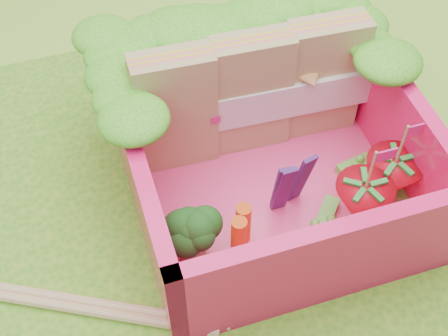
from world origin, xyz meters
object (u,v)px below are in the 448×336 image
object	(u,v)px
bento_box	(271,153)
sandwich_stack	(251,94)
broccoli	(192,235)
strawberry_right	(390,179)
strawberry_left	(361,204)

from	to	relation	value
bento_box	sandwich_stack	size ratio (longest dim) A/B	1.09
broccoli	strawberry_right	world-z (taller)	strawberry_right
bento_box	sandwich_stack	world-z (taller)	sandwich_stack
sandwich_stack	strawberry_left	world-z (taller)	sandwich_stack
broccoli	strawberry_left	bearing A→B (deg)	-3.17
bento_box	strawberry_left	xyz separation A→B (m)	(0.31, -0.33, -0.09)
bento_box	strawberry_right	bearing A→B (deg)	-26.28
sandwich_stack	strawberry_right	xyz separation A→B (m)	(0.50, -0.54, -0.18)
strawberry_left	strawberry_right	xyz separation A→B (m)	(0.19, 0.09, -0.00)
sandwich_stack	strawberry_right	world-z (taller)	sandwich_stack
bento_box	strawberry_left	size ratio (longest dim) A/B	2.59
sandwich_stack	broccoli	size ratio (longest dim) A/B	3.90
broccoli	strawberry_left	size ratio (longest dim) A/B	0.61
bento_box	strawberry_right	world-z (taller)	strawberry_right
bento_box	strawberry_right	distance (m)	0.56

